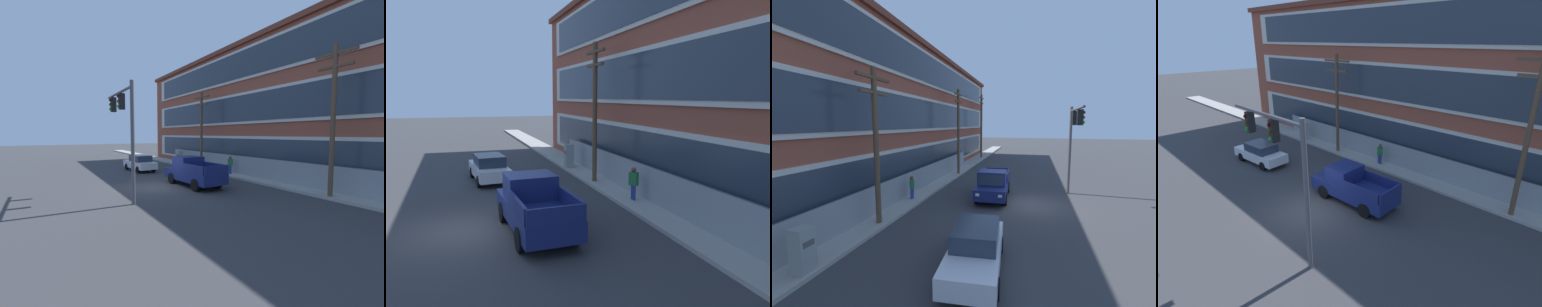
{
  "view_description": "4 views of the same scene",
  "coord_description": "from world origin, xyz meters",
  "views": [
    {
      "loc": [
        16.22,
        -6.66,
        3.62
      ],
      "look_at": [
        -0.52,
        3.26,
        2.14
      ],
      "focal_mm": 24.0,
      "sensor_mm": 36.0,
      "label": 1
    },
    {
      "loc": [
        13.81,
        -0.18,
        4.87
      ],
      "look_at": [
        -1.58,
        5.0,
        2.4
      ],
      "focal_mm": 35.0,
      "sensor_mm": 36.0,
      "label": 2
    },
    {
      "loc": [
        -16.31,
        -0.13,
        5.08
      ],
      "look_at": [
        -2.34,
        3.71,
        3.41
      ],
      "focal_mm": 24.0,
      "sensor_mm": 36.0,
      "label": 3
    },
    {
      "loc": [
        11.57,
        -8.46,
        8.81
      ],
      "look_at": [
        -0.59,
        3.79,
        2.16
      ],
      "focal_mm": 28.0,
      "sensor_mm": 36.0,
      "label": 4
    }
  ],
  "objects": [
    {
      "name": "ground_plane",
      "position": [
        0.0,
        0.0,
        0.0
      ],
      "size": [
        160.0,
        160.0,
        0.0
      ],
      "primitive_type": "plane",
      "color": "#38383A"
    },
    {
      "name": "pedestrian_near_cabinet",
      "position": [
        -1.25,
        7.58,
        0.97
      ],
      "size": [
        0.46,
        0.43,
        1.69
      ],
      "color": "navy",
      "rests_on": "ground"
    },
    {
      "name": "utility_pole_near_corner",
      "position": [
        -5.47,
        7.28,
        4.34
      ],
      "size": [
        2.56,
        0.26,
        7.76
      ],
      "color": "brown",
      "rests_on": "ground"
    },
    {
      "name": "sedan_white",
      "position": [
        -8.0,
        1.73,
        0.8
      ],
      "size": [
        4.58,
        2.08,
        1.56
      ],
      "color": "silver",
      "rests_on": "ground"
    },
    {
      "name": "pickup_truck_navy",
      "position": [
        0.87,
        2.51,
        0.95
      ],
      "size": [
        5.28,
        2.22,
        2.01
      ],
      "color": "navy",
      "rests_on": "ground"
    },
    {
      "name": "utility_pole_midblock",
      "position": [
        8.04,
        7.14,
        4.66
      ],
      "size": [
        2.32,
        0.26,
        8.44
      ],
      "color": "brown",
      "rests_on": "ground"
    },
    {
      "name": "chain_link_fence",
      "position": [
        0.36,
        8.17,
        0.9
      ],
      "size": [
        26.76,
        0.06,
        1.77
      ],
      "color": "gray",
      "rests_on": "ground"
    },
    {
      "name": "brick_mill_building",
      "position": [
        3.8,
        13.28,
        5.89
      ],
      "size": [
        48.25,
        9.65,
        11.75
      ],
      "color": "brown",
      "rests_on": "ground"
    },
    {
      "name": "traffic_signal_mast",
      "position": [
        2.12,
        -2.62,
        4.44
      ],
      "size": [
        5.01,
        0.43,
        6.31
      ],
      "color": "#4C4C51",
      "rests_on": "ground"
    },
    {
      "name": "electrical_cabinet",
      "position": [
        -9.94,
        7.17,
        0.85
      ],
      "size": [
        0.61,
        0.56,
        1.7
      ],
      "color": "#939993",
      "rests_on": "ground"
    },
    {
      "name": "sidewalk_building_side",
      "position": [
        0.0,
        7.78,
        0.08
      ],
      "size": [
        80.0,
        1.94,
        0.16
      ],
      "primitive_type": "cube",
      "color": "#9E9B93",
      "rests_on": "ground"
    }
  ]
}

